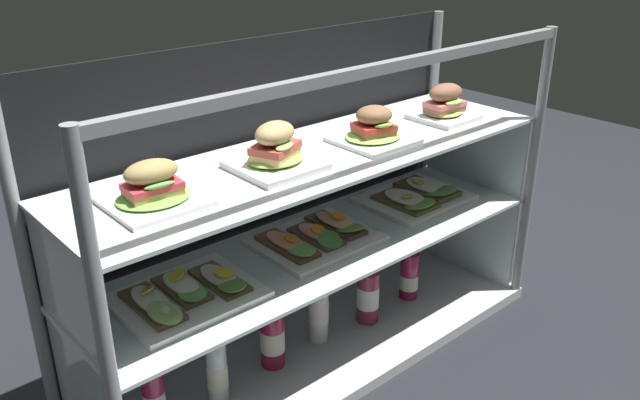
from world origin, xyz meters
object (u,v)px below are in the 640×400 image
at_px(plated_roll_sandwich_far_right, 374,130).
at_px(juice_bottle_near_post, 272,337).
at_px(open_sandwich_tray_near_left_corner, 316,237).
at_px(open_sandwich_tray_right_of_center, 417,196).
at_px(plated_roll_sandwich_left_of_center, 445,106).
at_px(open_sandwich_tray_mid_right, 186,294).
at_px(juice_bottle_back_center, 318,310).
at_px(plated_roll_sandwich_mid_left, 275,152).
at_px(plated_roll_sandwich_mid_right, 153,189).
at_px(juice_bottle_back_left, 368,294).
at_px(juice_bottle_front_second, 410,275).
at_px(juice_bottle_back_right, 154,397).
at_px(juice_bottle_tucked_behind, 216,368).

xyz_separation_m(plated_roll_sandwich_far_right, juice_bottle_near_post, (-0.34, 0.05, -0.56)).
bearing_deg(plated_roll_sandwich_far_right, open_sandwich_tray_near_left_corner, 163.98).
bearing_deg(open_sandwich_tray_right_of_center, plated_roll_sandwich_left_of_center, -38.31).
height_order(open_sandwich_tray_mid_right, juice_bottle_back_center, open_sandwich_tray_mid_right).
bearing_deg(plated_roll_sandwich_mid_left, open_sandwich_tray_near_left_corner, 11.06).
height_order(plated_roll_sandwich_mid_right, juice_bottle_near_post, plated_roll_sandwich_mid_right).
xyz_separation_m(plated_roll_sandwich_far_right, juice_bottle_back_left, (0.03, 0.03, -0.56)).
xyz_separation_m(plated_roll_sandwich_mid_right, open_sandwich_tray_right_of_center, (0.94, 0.03, -0.30)).
distance_m(plated_roll_sandwich_left_of_center, juice_bottle_front_second, 0.59).
bearing_deg(plated_roll_sandwich_left_of_center, juice_bottle_back_center, 174.59).
distance_m(plated_roll_sandwich_left_of_center, open_sandwich_tray_right_of_center, 0.31).
bearing_deg(open_sandwich_tray_near_left_corner, juice_bottle_back_right, 179.46).
distance_m(plated_roll_sandwich_mid_left, plated_roll_sandwich_left_of_center, 0.66).
xyz_separation_m(juice_bottle_tucked_behind, juice_bottle_front_second, (0.77, -0.01, -0.01)).
xyz_separation_m(plated_roll_sandwich_mid_left, open_sandwich_tray_near_left_corner, (0.16, 0.03, -0.30)).
bearing_deg(juice_bottle_back_right, plated_roll_sandwich_mid_left, -5.46).
distance_m(plated_roll_sandwich_left_of_center, juice_bottle_tucked_behind, 1.04).
bearing_deg(plated_roll_sandwich_mid_left, juice_bottle_back_center, 11.79).
height_order(plated_roll_sandwich_left_of_center, juice_bottle_back_center, plated_roll_sandwich_left_of_center).
relative_size(plated_roll_sandwich_mid_right, open_sandwich_tray_mid_right, 0.60).
bearing_deg(plated_roll_sandwich_mid_right, juice_bottle_back_right, 147.88).
bearing_deg(juice_bottle_tucked_behind, plated_roll_sandwich_far_right, -4.02).
relative_size(open_sandwich_tray_mid_right, juice_bottle_back_right, 1.57).
height_order(plated_roll_sandwich_left_of_center, open_sandwich_tray_right_of_center, plated_roll_sandwich_left_of_center).
distance_m(open_sandwich_tray_mid_right, juice_bottle_back_right, 0.30).
distance_m(plated_roll_sandwich_mid_left, juice_bottle_back_right, 0.70).
relative_size(juice_bottle_tucked_behind, juice_bottle_back_left, 0.99).
relative_size(plated_roll_sandwich_mid_right, juice_bottle_back_right, 0.94).
xyz_separation_m(plated_roll_sandwich_mid_right, juice_bottle_back_right, (-0.05, 0.03, -0.57)).
height_order(plated_roll_sandwich_left_of_center, juice_bottle_front_second, plated_roll_sandwich_left_of_center).
bearing_deg(plated_roll_sandwich_left_of_center, plated_roll_sandwich_mid_left, 179.19).
height_order(plated_roll_sandwich_mid_right, juice_bottle_front_second, plated_roll_sandwich_mid_right).
height_order(plated_roll_sandwich_left_of_center, juice_bottle_back_right, plated_roll_sandwich_left_of_center).
bearing_deg(juice_bottle_near_post, juice_bottle_front_second, -1.81).
bearing_deg(plated_roll_sandwich_mid_left, plated_roll_sandwich_mid_right, 178.81).
distance_m(plated_roll_sandwich_left_of_center, juice_bottle_back_left, 0.64).
height_order(plated_roll_sandwich_left_of_center, juice_bottle_back_left, plated_roll_sandwich_left_of_center).
distance_m(juice_bottle_tucked_behind, juice_bottle_near_post, 0.20).
bearing_deg(juice_bottle_tucked_behind, juice_bottle_back_right, 174.63).
distance_m(open_sandwich_tray_right_of_center, juice_bottle_back_right, 1.02).
distance_m(plated_roll_sandwich_mid_right, juice_bottle_front_second, 1.07).
bearing_deg(juice_bottle_back_left, juice_bottle_near_post, 176.47).
relative_size(plated_roll_sandwich_left_of_center, juice_bottle_back_center, 0.71).
xyz_separation_m(plated_roll_sandwich_mid_left, plated_roll_sandwich_left_of_center, (0.66, -0.01, -0.00)).
relative_size(open_sandwich_tray_near_left_corner, juice_bottle_tucked_behind, 1.44).
distance_m(plated_roll_sandwich_mid_left, open_sandwich_tray_near_left_corner, 0.35).
bearing_deg(open_sandwich_tray_near_left_corner, juice_bottle_near_post, 179.74).
xyz_separation_m(plated_roll_sandwich_mid_right, plated_roll_sandwich_far_right, (0.67, -0.02, 0.00)).
xyz_separation_m(plated_roll_sandwich_mid_right, juice_bottle_front_second, (0.90, 0.01, -0.57)).
xyz_separation_m(open_sandwich_tray_right_of_center, juice_bottle_tucked_behind, (-0.81, -0.01, -0.27)).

